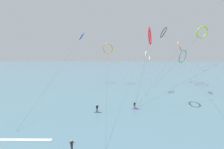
{
  "coord_description": "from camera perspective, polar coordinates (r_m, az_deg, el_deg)",
  "views": [
    {
      "loc": [
        0.88,
        -11.6,
        12.8
      ],
      "look_at": [
        0.0,
        20.82,
        8.08
      ],
      "focal_mm": 23.95,
      "sensor_mm": 36.0,
      "label": 1
    }
  ],
  "objects": [
    {
      "name": "kite_charcoal",
      "position": [
        72.4,
        19.04,
        14.93
      ],
      "size": [
        3.27,
        49.44,
        24.17
      ],
      "rotation": [
        0.0,
        0.0,
        4.73
      ],
      "color": "black",
      "rests_on": "ground"
    },
    {
      "name": "sea_water",
      "position": [
        118.12,
        1.12,
        2.08
      ],
      "size": [
        400.0,
        200.0,
        0.08
      ],
      "primitive_type": "cube",
      "color": "slate",
      "rests_on": "ground"
    },
    {
      "name": "kite_amber",
      "position": [
        64.33,
        -1.65,
        9.87
      ],
      "size": [
        4.64,
        47.94,
        16.81
      ],
      "rotation": [
        0.0,
        0.0,
        2.87
      ],
      "color": "orange",
      "rests_on": "ground"
    },
    {
      "name": "wave_crest_mid",
      "position": [
        28.47,
        -34.66,
        -19.86
      ],
      "size": [
        12.73,
        0.79,
        0.12
      ],
      "primitive_type": "cube",
      "rotation": [
        0.0,
        0.0,
        0.02
      ],
      "color": "white",
      "rests_on": "ground"
    },
    {
      "name": "kite_crimson",
      "position": [
        41.05,
        14.21,
        14.08
      ],
      "size": [
        5.61,
        9.35,
        19.41
      ],
      "rotation": [
        0.0,
        0.0,
        1.24
      ],
      "color": "red",
      "rests_on": "ground"
    },
    {
      "name": "kite_teal",
      "position": [
        67.46,
        25.36,
        6.25
      ],
      "size": [
        5.31,
        41.02,
        14.03
      ],
      "rotation": [
        0.0,
        0.0,
        3.83
      ],
      "color": "teal",
      "rests_on": "ground"
    },
    {
      "name": "kite_cobalt",
      "position": [
        69.19,
        -11.53,
        14.08
      ],
      "size": [
        3.88,
        47.47,
        21.8
      ],
      "rotation": [
        0.0,
        0.0,
        5.11
      ],
      "color": "#2647B7",
      "rests_on": "ground"
    },
    {
      "name": "kite_coral",
      "position": [
        54.43,
        24.39,
        9.61
      ],
      "size": [
        18.16,
        19.59,
        16.59
      ],
      "rotation": [
        0.0,
        0.0,
        1.18
      ],
      "color": "#EA7260",
      "rests_on": "ground"
    },
    {
      "name": "surfer_navy",
      "position": [
        33.17,
        -5.71,
        -12.93
      ],
      "size": [
        1.4,
        0.62,
        1.7
      ],
      "rotation": [
        0.0,
        0.0,
        2.91
      ],
      "color": "navy",
      "rests_on": "ground"
    },
    {
      "name": "kite_lime",
      "position": [
        53.83,
        31.12,
        13.63
      ],
      "size": [
        23.42,
        14.96,
        20.72
      ],
      "rotation": [
        0.0,
        0.0,
        3.24
      ],
      "color": "#8CC62D",
      "rests_on": "ground"
    },
    {
      "name": "surfer_violet",
      "position": [
        35.23,
        8.6,
        -11.7
      ],
      "size": [
        1.4,
        0.69,
        1.7
      ],
      "rotation": [
        0.0,
        0.0,
        0.46
      ],
      "color": "purple",
      "rests_on": "ground"
    },
    {
      "name": "surfer_magenta",
      "position": [
        21.98,
        -15.09,
        -25.06
      ],
      "size": [
        1.4,
        0.62,
        1.7
      ],
      "rotation": [
        0.0,
        0.0,
        4.55
      ],
      "color": "#CC288E",
      "rests_on": "ground"
    },
    {
      "name": "kite_ivory",
      "position": [
        51.53,
        13.49,
        6.98
      ],
      "size": [
        7.74,
        19.29,
        13.48
      ],
      "rotation": [
        0.0,
        0.0,
        0.96
      ],
      "color": "silver",
      "rests_on": "ground"
    }
  ]
}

